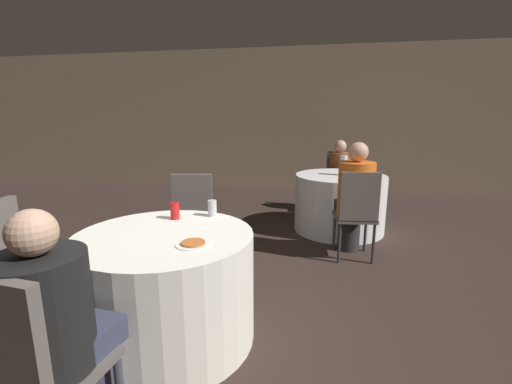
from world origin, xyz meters
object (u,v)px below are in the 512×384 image
table_near (167,287)px  person_floral_shirt (339,178)px  person_orange_shirt (354,198)px  soda_can_silver (212,208)px  table_far (339,203)px  pizza_plate_near (193,244)px  chair_near_north (191,216)px  person_black_shirt (62,331)px  soda_can_red (175,211)px  bottle_far (343,165)px  chair_near_west (14,259)px  chair_far_south (357,208)px  chair_far_north (338,176)px  chair_near_south (27,362)px

table_near → person_floral_shirt: size_ratio=1.01×
person_orange_shirt → soda_can_silver: size_ratio=10.02×
table_far → pizza_plate_near: pizza_plate_near is taller
person_floral_shirt → table_far: bearing=90.0°
table_near → pizza_plate_near: 0.47m
pizza_plate_near → person_floral_shirt: bearing=74.0°
chair_near_north → person_orange_shirt: person_orange_shirt is taller
person_black_shirt → soda_can_silver: bearing=83.9°
soda_can_red → bottle_far: 2.58m
chair_near_west → person_floral_shirt: size_ratio=0.84×
table_near → person_black_shirt: person_black_shirt is taller
table_far → pizza_plate_near: bearing=-110.2°
table_far → soda_can_silver: soda_can_silver is taller
soda_can_red → table_near: bearing=-78.9°
chair_near_north → soda_can_red: (0.13, -0.65, 0.24)m
person_orange_shirt → bottle_far: size_ratio=4.87×
chair_far_south → person_black_shirt: size_ratio=0.83×
chair_far_north → person_orange_shirt: (0.07, -1.83, 0.07)m
chair_near_west → person_floral_shirt: (2.23, 3.53, 0.00)m
soda_can_silver → chair_near_north: bearing=125.7°
pizza_plate_near → bottle_far: (1.01, 2.67, 0.12)m
table_far → chair_far_south: (0.11, -0.99, 0.19)m
person_black_shirt → chair_far_north: bearing=78.6°
chair_near_north → person_orange_shirt: (1.53, 0.73, 0.07)m
person_orange_shirt → table_far: bearing=90.0°
person_black_shirt → soda_can_red: size_ratio=9.30×
chair_near_north → bottle_far: 2.16m
chair_far_south → bottle_far: bottle_far is taller
soda_can_red → soda_can_silver: bearing=26.1°
chair_far_north → soda_can_red: size_ratio=7.75×
chair_near_south → chair_far_north: 4.71m
person_black_shirt → bottle_far: person_black_shirt is taller
chair_near_north → chair_far_south: 1.65m
table_far → soda_can_silver: bearing=-116.7°
table_far → soda_can_red: 2.60m
chair_far_south → pizza_plate_near: chair_far_south is taller
person_orange_shirt → soda_can_silver: 1.71m
table_near → chair_near_north: bearing=101.4°
table_near → chair_near_south: size_ratio=1.21×
pizza_plate_near → soda_can_silver: 0.59m
table_far → bottle_far: bearing=-8.1°
pizza_plate_near → chair_far_south: bearing=57.0°
chair_far_north → soda_can_silver: size_ratio=7.75×
person_floral_shirt → bottle_far: 0.88m
chair_far_north → pizza_plate_near: size_ratio=4.58×
chair_near_west → person_orange_shirt: 2.97m
chair_far_south → pizza_plate_near: (-1.10, -1.69, 0.18)m
chair_near_west → chair_near_north: (0.78, 1.15, 0.00)m
person_floral_shirt → person_black_shirt: 4.38m
bottle_far → chair_near_north: bearing=-133.0°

